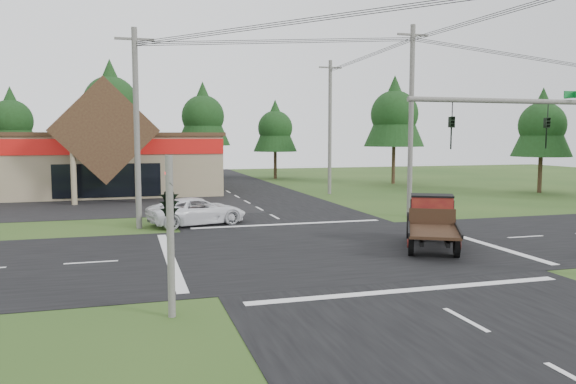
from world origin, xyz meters
name	(u,v)px	position (x,y,z in m)	size (l,w,h in m)	color
ground	(333,249)	(0.00, 0.00, 0.00)	(120.00, 120.00, 0.00)	#254217
road_ns	(333,248)	(0.00, 0.00, 0.01)	(12.00, 120.00, 0.02)	black
road_ew	(333,248)	(0.00, 0.00, 0.01)	(120.00, 12.00, 0.02)	black
parking_apron	(46,207)	(-14.00, 19.00, 0.01)	(28.00, 14.00, 0.02)	black
cvs_building	(40,161)	(-15.70, 29.57, 2.78)	(30.40, 18.20, 9.19)	gray
traffic_signal_corner	(169,187)	(-7.50, -7.32, 3.52)	(0.53, 2.48, 4.40)	#595651
utility_pole_nw	(137,127)	(-8.00, 8.00, 5.39)	(2.00, 0.30, 10.50)	#595651
utility_pole_ne	(411,120)	(8.00, 8.00, 5.89)	(2.00, 0.30, 11.50)	#595651
utility_pole_n	(330,126)	(8.00, 22.00, 5.74)	(2.00, 0.30, 11.20)	#595651
tree_row_b	(11,119)	(-20.00, 42.00, 6.70)	(5.60, 5.60, 10.10)	#332316
tree_row_c	(111,100)	(-10.00, 41.00, 8.72)	(7.28, 7.28, 13.13)	#332316
tree_row_d	(203,114)	(0.00, 42.00, 7.38)	(6.16, 6.16, 11.11)	#332316
tree_row_e	(275,126)	(8.00, 40.00, 6.03)	(5.04, 5.04, 9.09)	#332316
tree_side_ne	(394,112)	(18.00, 30.00, 7.38)	(6.16, 6.16, 11.11)	#332316
tree_side_e_near	(542,123)	(26.00, 18.00, 6.03)	(5.04, 5.04, 9.09)	#332316
antique_flatbed_truck	(432,223)	(4.14, -1.24, 1.16)	(2.11, 5.53, 2.31)	#570C11
white_pickup	(197,211)	(-4.85, 8.39, 0.75)	(2.50, 5.43, 1.51)	white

